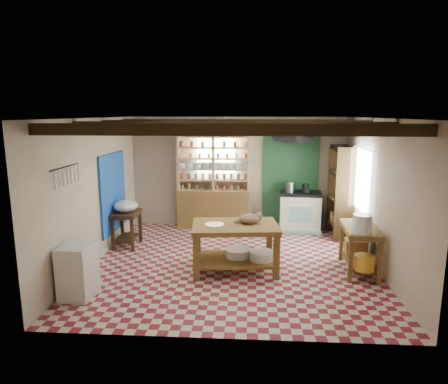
# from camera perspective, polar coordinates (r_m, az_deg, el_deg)

# --- Properties ---
(floor) EXTENTS (5.00, 5.00, 0.02)m
(floor) POSITION_cam_1_polar(r_m,az_deg,el_deg) (7.40, 1.23, -10.15)
(floor) COLOR maroon
(floor) RESTS_ON ground
(ceiling) EXTENTS (5.00, 5.00, 0.02)m
(ceiling) POSITION_cam_1_polar(r_m,az_deg,el_deg) (6.89, 1.32, 10.52)
(ceiling) COLOR #414146
(ceiling) RESTS_ON wall_back
(wall_back) EXTENTS (5.00, 0.04, 2.60)m
(wall_back) POSITION_cam_1_polar(r_m,az_deg,el_deg) (9.49, 1.91, 2.82)
(wall_back) COLOR #BAAA95
(wall_back) RESTS_ON floor
(wall_front) EXTENTS (5.00, 0.04, 2.60)m
(wall_front) POSITION_cam_1_polar(r_m,az_deg,el_deg) (4.60, -0.05, -6.25)
(wall_front) COLOR #BAAA95
(wall_front) RESTS_ON floor
(wall_left) EXTENTS (0.04, 5.00, 2.60)m
(wall_left) POSITION_cam_1_polar(r_m,az_deg,el_deg) (7.55, -18.04, 0.10)
(wall_left) COLOR #BAAA95
(wall_left) RESTS_ON floor
(wall_right) EXTENTS (0.04, 5.00, 2.60)m
(wall_right) POSITION_cam_1_polar(r_m,az_deg,el_deg) (7.36, 21.10, -0.38)
(wall_right) COLOR #BAAA95
(wall_right) RESTS_ON floor
(ceiling_beams) EXTENTS (5.00, 3.80, 0.15)m
(ceiling_beams) POSITION_cam_1_polar(r_m,az_deg,el_deg) (6.89, 1.31, 9.52)
(ceiling_beams) COLOR #372613
(ceiling_beams) RESTS_ON ceiling
(blue_wall_patch) EXTENTS (0.04, 1.40, 1.60)m
(blue_wall_patch) POSITION_cam_1_polar(r_m,az_deg,el_deg) (8.41, -15.54, -0.06)
(blue_wall_patch) COLOR #174CAF
(blue_wall_patch) RESTS_ON wall_left
(green_wall_patch) EXTENTS (1.30, 0.04, 2.30)m
(green_wall_patch) POSITION_cam_1_polar(r_m,az_deg,el_deg) (9.51, 9.45, 2.38)
(green_wall_patch) COLOR #1C472A
(green_wall_patch) RESTS_ON wall_back
(window_back) EXTENTS (0.90, 0.02, 0.80)m
(window_back) POSITION_cam_1_polar(r_m,az_deg,el_deg) (9.45, -1.13, 5.23)
(window_back) COLOR silver
(window_back) RESTS_ON wall_back
(window_right) EXTENTS (0.02, 1.30, 1.20)m
(window_right) POSITION_cam_1_polar(r_m,az_deg,el_deg) (8.28, 18.99, 1.68)
(window_right) COLOR silver
(window_right) RESTS_ON wall_right
(utensil_rail) EXTENTS (0.06, 0.90, 0.28)m
(utensil_rail) POSITION_cam_1_polar(r_m,az_deg,el_deg) (6.37, -21.73, 2.26)
(utensil_rail) COLOR black
(utensil_rail) RESTS_ON wall_left
(pot_rack) EXTENTS (0.86, 0.12, 0.36)m
(pot_rack) POSITION_cam_1_polar(r_m,az_deg,el_deg) (9.00, 9.91, 7.84)
(pot_rack) COLOR black
(pot_rack) RESTS_ON ceiling
(shelving_unit) EXTENTS (1.70, 0.34, 2.20)m
(shelving_unit) POSITION_cam_1_polar(r_m,az_deg,el_deg) (9.37, -1.50, 1.47)
(shelving_unit) COLOR tan
(shelving_unit) RESTS_ON floor
(tall_rack) EXTENTS (0.40, 0.86, 2.00)m
(tall_rack) POSITION_cam_1_polar(r_m,az_deg,el_deg) (9.07, 16.31, 0.05)
(tall_rack) COLOR #372613
(tall_rack) RESTS_ON floor
(work_table) EXTENTS (1.53, 1.10, 0.82)m
(work_table) POSITION_cam_1_polar(r_m,az_deg,el_deg) (6.94, 1.57, -7.90)
(work_table) COLOR brown
(work_table) RESTS_ON floor
(stove) EXTENTS (0.98, 0.70, 0.91)m
(stove) POSITION_cam_1_polar(r_m,az_deg,el_deg) (9.38, 10.81, -2.75)
(stove) COLOR white
(stove) RESTS_ON floor
(prep_table) EXTENTS (0.50, 0.72, 0.72)m
(prep_table) POSITION_cam_1_polar(r_m,az_deg,el_deg) (8.42, -13.70, -5.13)
(prep_table) COLOR #372613
(prep_table) RESTS_ON floor
(white_cabinet) EXTENTS (0.47, 0.55, 0.79)m
(white_cabinet) POSITION_cam_1_polar(r_m,az_deg,el_deg) (6.36, -20.15, -10.56)
(white_cabinet) COLOR silver
(white_cabinet) RESTS_ON floor
(right_counter) EXTENTS (0.64, 1.15, 0.79)m
(right_counter) POSITION_cam_1_polar(r_m,az_deg,el_deg) (7.27, 18.75, -7.74)
(right_counter) COLOR brown
(right_counter) RESTS_ON floor
(cat) EXTENTS (0.43, 0.37, 0.17)m
(cat) POSITION_cam_1_polar(r_m,az_deg,el_deg) (6.86, 3.66, -3.83)
(cat) COLOR #997759
(cat) RESTS_ON work_table
(steel_tray) EXTENTS (0.36, 0.36, 0.02)m
(steel_tray) POSITION_cam_1_polar(r_m,az_deg,el_deg) (6.76, -1.36, -4.70)
(steel_tray) COLOR #9C9DA3
(steel_tray) RESTS_ON work_table
(basin_large) EXTENTS (0.46, 0.46, 0.15)m
(basin_large) POSITION_cam_1_polar(r_m,az_deg,el_deg) (7.03, 1.96, -8.68)
(basin_large) COLOR silver
(basin_large) RESTS_ON work_table
(basin_small) EXTENTS (0.46, 0.46, 0.15)m
(basin_small) POSITION_cam_1_polar(r_m,az_deg,el_deg) (6.93, 5.38, -9.03)
(basin_small) COLOR silver
(basin_small) RESTS_ON work_table
(kettle_left) EXTENTS (0.21, 0.21, 0.23)m
(kettle_left) POSITION_cam_1_polar(r_m,az_deg,el_deg) (9.25, 9.40, 0.70)
(kettle_left) COLOR #9C9DA3
(kettle_left) RESTS_ON stove
(kettle_right) EXTENTS (0.17, 0.17, 0.20)m
(kettle_right) POSITION_cam_1_polar(r_m,az_deg,el_deg) (9.27, 11.56, 0.55)
(kettle_right) COLOR black
(kettle_right) RESTS_ON stove
(enamel_bowl) EXTENTS (0.49, 0.49, 0.24)m
(enamel_bowl) POSITION_cam_1_polar(r_m,az_deg,el_deg) (8.30, -13.85, -1.95)
(enamel_bowl) COLOR silver
(enamel_bowl) RESTS_ON prep_table
(white_bucket) EXTENTS (0.32, 0.32, 0.30)m
(white_bucket) POSITION_cam_1_polar(r_m,az_deg,el_deg) (6.77, 19.16, -4.30)
(white_bucket) COLOR silver
(white_bucket) RESTS_ON right_counter
(wicker_basket) EXTENTS (0.39, 0.32, 0.26)m
(wicker_basket) POSITION_cam_1_polar(r_m,az_deg,el_deg) (7.57, 18.32, -7.43)
(wicker_basket) COLOR olive
(wicker_basket) RESTS_ON right_counter
(yellow_tub) EXTENTS (0.35, 0.35, 0.24)m
(yellow_tub) POSITION_cam_1_polar(r_m,az_deg,el_deg) (6.87, 19.40, -9.47)
(yellow_tub) COLOR gold
(yellow_tub) RESTS_ON right_counter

